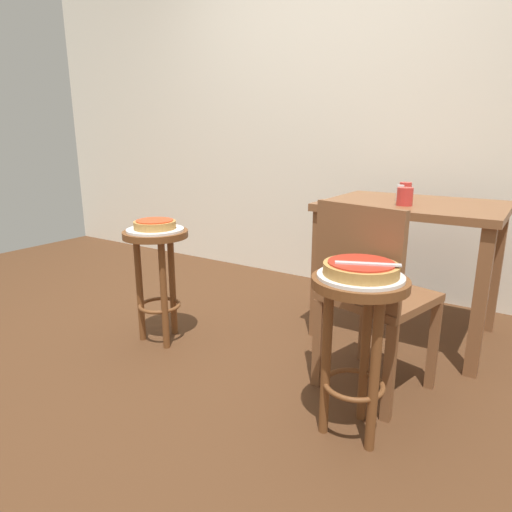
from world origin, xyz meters
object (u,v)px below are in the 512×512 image
serving_plate_middle (155,230)px  dining_table (412,225)px  stool_foreground (358,323)px  serving_plate_foreground (361,276)px  wooden_chair (371,292)px  cup_near_edge (405,197)px  cup_far_edge (405,191)px  pizza_middle (155,224)px  condiment_shaker (400,193)px  pizza_server_knife (368,264)px  stool_middle (157,262)px  pizza_foreground (361,268)px

serving_plate_middle → dining_table: dining_table is taller
stool_foreground → serving_plate_foreground: serving_plate_foreground is taller
stool_foreground → wooden_chair: bearing=101.0°
serving_plate_foreground → stool_foreground: bearing=-3.6°
serving_plate_foreground → cup_near_edge: size_ratio=3.30×
serving_plate_foreground → cup_far_edge: bearing=98.7°
serving_plate_middle → pizza_middle: size_ratio=1.37×
serving_plate_middle → stool_foreground: bearing=-8.8°
condiment_shaker → pizza_server_knife: (0.20, -1.04, -0.12)m
serving_plate_foreground → pizza_middle: bearing=171.2°
stool_foreground → pizza_server_knife: (0.03, -0.02, 0.23)m
pizza_middle → serving_plate_middle: bearing=-90.0°
stool_foreground → stool_middle: 1.21m
stool_middle → cup_near_edge: 1.34m
pizza_foreground → pizza_middle: (-1.19, 0.18, 0.00)m
condiment_shaker → stool_foreground: bearing=-80.5°
pizza_foreground → serving_plate_middle: bearing=171.2°
cup_far_edge → stool_middle: bearing=-137.2°
stool_foreground → wooden_chair: (-0.06, 0.31, 0.01)m
serving_plate_middle → dining_table: (1.10, 0.85, 0.00)m
dining_table → wooden_chair: wooden_chair is taller
pizza_foreground → cup_near_edge: (-0.11, 0.88, 0.15)m
pizza_foreground → stool_foreground: bearing=-7.1°
serving_plate_middle → stool_middle: bearing=-166.0°
dining_table → condiment_shaker: 0.19m
serving_plate_middle → wooden_chair: bearing=6.2°
serving_plate_middle → cup_near_edge: cup_near_edge is taller
stool_foreground → pizza_foreground: pizza_foreground is taller
stool_foreground → pizza_server_knife: bearing=-33.7°
cup_near_edge → pizza_server_knife: (0.14, -0.90, -0.12)m
serving_plate_middle → serving_plate_foreground: bearing=-8.8°
serving_plate_middle → cup_near_edge: 1.31m
pizza_middle → wooden_chair: bearing=6.2°
stool_foreground → pizza_server_knife: size_ratio=2.83×
pizza_server_knife → cup_far_edge: bearing=77.2°
stool_middle → cup_far_edge: (1.02, 0.95, 0.35)m
stool_foreground → condiment_shaker: condiment_shaker is taller
pizza_middle → condiment_shaker: bearing=39.3°
condiment_shaker → cup_far_edge: bearing=90.6°
stool_middle → dining_table: (1.10, 0.85, 0.18)m
pizza_foreground → dining_table: size_ratio=0.29×
stool_middle → condiment_shaker: bearing=39.3°
stool_foreground → pizza_foreground: size_ratio=2.37×
stool_foreground → cup_far_edge: cup_far_edge is taller
pizza_middle → stool_middle: bearing=-153.4°
wooden_chair → stool_middle: bearing=-173.8°
pizza_foreground → serving_plate_middle: size_ratio=0.88×
stool_middle → wooden_chair: (1.13, 0.12, 0.01)m
stool_middle → stool_foreground: bearing=-8.8°
pizza_server_knife → condiment_shaker: bearing=78.1°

